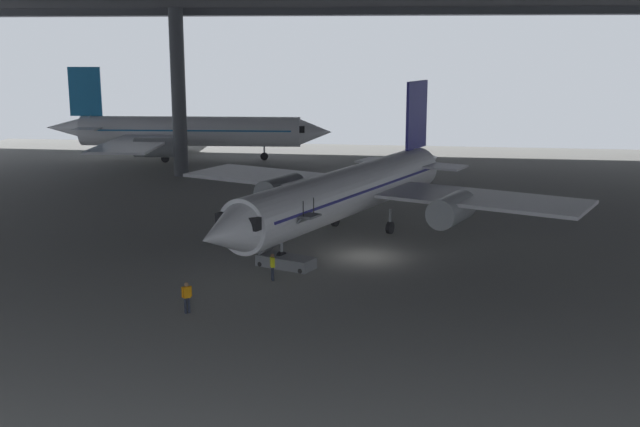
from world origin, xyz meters
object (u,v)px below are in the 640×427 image
(crew_worker_by_stairs, at_px, (272,265))
(boarding_stairs, at_px, (287,256))
(crew_worker_near_nose, at_px, (187,296))
(airplane_distant, at_px, (185,131))
(airplane_main, at_px, (351,191))

(crew_worker_by_stairs, bearing_deg, boarding_stairs, 82.68)
(boarding_stairs, distance_m, crew_worker_by_stairs, 2.82)
(crew_worker_near_nose, relative_size, airplane_distant, 0.05)
(crew_worker_by_stairs, height_order, airplane_distant, airplane_distant)
(airplane_main, height_order, crew_worker_near_nose, airplane_main)
(airplane_main, xyz_separation_m, crew_worker_by_stairs, (-3.47, -11.46, -2.35))
(boarding_stairs, distance_m, airplane_distant, 46.60)
(crew_worker_near_nose, xyz_separation_m, airplane_distant, (-15.75, 51.27, 2.35))
(crew_worker_near_nose, xyz_separation_m, crew_worker_by_stairs, (3.28, 6.18, -0.03))
(airplane_main, bearing_deg, crew_worker_by_stairs, -106.84)
(airplane_main, distance_m, crew_worker_by_stairs, 12.20)
(airplane_main, relative_size, crew_worker_by_stairs, 19.43)
(boarding_stairs, bearing_deg, crew_worker_near_nose, -112.11)
(crew_worker_near_nose, bearing_deg, crew_worker_by_stairs, 62.00)
(crew_worker_by_stairs, bearing_deg, airplane_main, 73.16)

